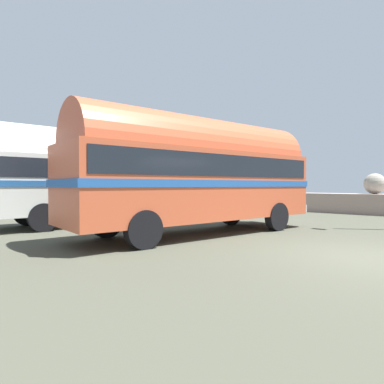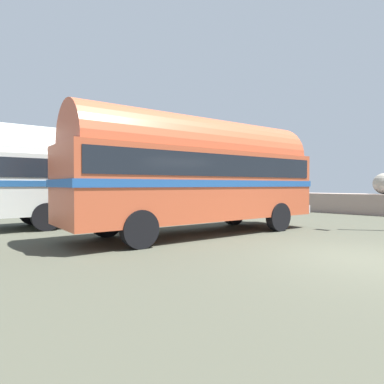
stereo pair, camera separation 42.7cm
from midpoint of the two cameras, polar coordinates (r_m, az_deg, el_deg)
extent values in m
cube|color=#444638|center=(8.05, 29.40, -10.21)|extent=(32.00, 26.00, 0.02)
cube|color=gray|center=(23.44, 8.97, 1.62)|extent=(1.58, 1.62, 1.30)
cube|color=gray|center=(22.10, 18.01, 1.49)|extent=(1.51, 1.48, 1.22)
sphere|color=gray|center=(20.20, 31.01, 1.26)|extent=(1.11, 1.11, 1.11)
cylinder|color=black|center=(13.02, 8.17, -3.56)|extent=(0.44, 0.99, 0.96)
cylinder|color=black|center=(11.54, 15.84, -4.20)|extent=(0.44, 0.99, 0.96)
cylinder|color=black|center=(10.13, -13.59, -4.95)|extent=(0.44, 0.99, 0.96)
cylinder|color=black|center=(8.14, -7.62, -6.43)|extent=(0.44, 0.99, 0.96)
cube|color=#C75533|center=(10.43, 2.12, 1.18)|extent=(3.81, 8.69, 2.10)
cylinder|color=#C75533|center=(10.48, 2.13, 6.93)|extent=(3.55, 8.32, 2.20)
cube|color=#24559B|center=(10.43, 2.12, 1.46)|extent=(3.87, 8.78, 0.20)
cube|color=black|center=(10.44, 2.13, 4.35)|extent=(3.78, 8.36, 0.64)
cube|color=silver|center=(13.52, 16.54, -2.55)|extent=(2.27, 0.55, 0.28)
cylinder|color=black|center=(16.15, -6.83, -2.63)|extent=(0.43, 0.99, 0.96)
cylinder|color=black|center=(14.29, -2.37, -3.12)|extent=(0.43, 0.99, 0.96)
cylinder|color=black|center=(14.27, -25.25, -3.24)|extent=(0.43, 0.99, 0.96)
cylinder|color=black|center=(12.13, -23.14, -4.00)|extent=(0.43, 0.99, 0.96)
cube|color=silver|center=(13.96, -13.83, 1.15)|extent=(3.67, 8.67, 2.10)
cylinder|color=silver|center=(14.00, -13.85, 5.46)|extent=(3.42, 8.31, 2.20)
cube|color=#225492|center=(13.96, -13.83, 1.37)|extent=(3.73, 8.76, 0.20)
cube|color=black|center=(13.97, -13.84, 3.52)|extent=(3.65, 8.34, 0.64)
cube|color=silver|center=(16.14, 0.28, -1.89)|extent=(2.28, 0.51, 0.28)
camera|label=1|loc=(0.21, -88.84, 0.02)|focal=30.64mm
camera|label=2|loc=(0.21, 91.16, -0.02)|focal=30.64mm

